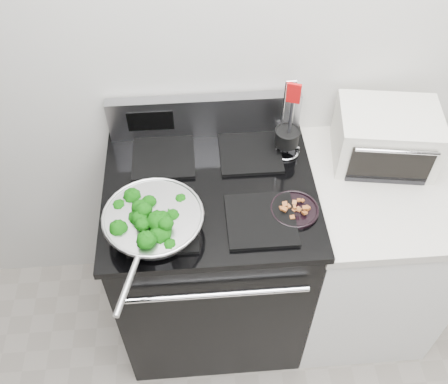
{
  "coord_description": "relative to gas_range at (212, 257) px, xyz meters",
  "views": [
    {
      "loc": [
        -0.34,
        0.18,
        2.33
      ],
      "look_at": [
        -0.25,
        1.36,
        0.98
      ],
      "focal_mm": 40.0,
      "sensor_mm": 36.0,
      "label": 1
    }
  ],
  "objects": [
    {
      "name": "back_wall",
      "position": [
        0.3,
        0.34,
        0.86
      ],
      "size": [
        4.0,
        0.02,
        2.7
      ],
      "primitive_type": "cube",
      "color": "silver",
      "rests_on": "ground"
    },
    {
      "name": "gas_range",
      "position": [
        0.0,
        0.0,
        0.0
      ],
      "size": [
        0.79,
        0.69,
        1.13
      ],
      "color": "black",
      "rests_on": "floor"
    },
    {
      "name": "counter",
      "position": [
        0.68,
        -0.0,
        -0.03
      ],
      "size": [
        0.62,
        0.68,
        0.92
      ],
      "color": "white",
      "rests_on": "floor"
    },
    {
      "name": "skillet",
      "position": [
        -0.2,
        -0.19,
        0.52
      ],
      "size": [
        0.34,
        0.53,
        0.07
      ],
      "rotation": [
        0.0,
        0.0,
        -0.27
      ],
      "color": "silver",
      "rests_on": "gas_range"
    },
    {
      "name": "broccoli_pile",
      "position": [
        -0.2,
        -0.18,
        0.54
      ],
      "size": [
        0.27,
        0.27,
        0.09
      ],
      "primitive_type": null,
      "color": "black",
      "rests_on": "skillet"
    },
    {
      "name": "bacon_plate",
      "position": [
        0.29,
        -0.14,
        0.48
      ],
      "size": [
        0.17,
        0.17,
        0.04
      ],
      "rotation": [
        0.0,
        0.0,
        0.16
      ],
      "color": "black",
      "rests_on": "gas_range"
    },
    {
      "name": "utensil_holder",
      "position": [
        0.31,
        0.16,
        0.52
      ],
      "size": [
        0.11,
        0.11,
        0.34
      ],
      "rotation": [
        0.0,
        0.0,
        -0.37
      ],
      "color": "silver",
      "rests_on": "gas_range"
    },
    {
      "name": "toaster_oven",
      "position": [
        0.69,
        0.14,
        0.54
      ],
      "size": [
        0.41,
        0.34,
        0.22
      ],
      "rotation": [
        0.0,
        0.0,
        -0.15
      ],
      "color": "silver",
      "rests_on": "counter"
    }
  ]
}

